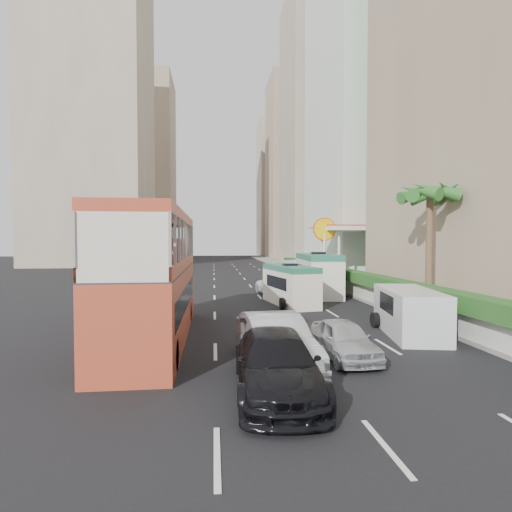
{
  "coord_description": "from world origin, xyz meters",
  "views": [
    {
      "loc": [
        -3.65,
        -16.17,
        3.91
      ],
      "look_at": [
        -1.5,
        4.0,
        3.2
      ],
      "focal_mm": 28.0,
      "sensor_mm": 36.0,
      "label": 1
    }
  ],
  "objects": [
    {
      "name": "palm_tree",
      "position": [
        7.8,
        4.0,
        3.38
      ],
      "size": [
        0.36,
        0.36,
        6.4
      ],
      "primitive_type": "cylinder",
      "color": "brown",
      "rests_on": "sidewalk"
    },
    {
      "name": "minibus_near",
      "position": [
        1.09,
        8.29,
        1.22
      ],
      "size": [
        2.79,
        5.75,
        2.44
      ],
      "primitive_type": "cube",
      "rotation": [
        0.0,
        0.0,
        0.18
      ],
      "color": "silver",
      "rests_on": "ground"
    },
    {
      "name": "van_asset",
      "position": [
        0.89,
        12.82,
        0.0
      ],
      "size": [
        2.73,
        4.72,
        1.24
      ],
      "primitive_type": "imported",
      "rotation": [
        0.0,
        0.0,
        0.16
      ],
      "color": "silver",
      "rests_on": "ground"
    },
    {
      "name": "tower_far_b",
      "position": [
        17.0,
        104.0,
        20.0
      ],
      "size": [
        14.0,
        14.0,
        40.0
      ],
      "primitive_type": "cube",
      "color": "#B7A690",
      "rests_on": "ground"
    },
    {
      "name": "shell_station",
      "position": [
        10.0,
        23.0,
        2.75
      ],
      "size": [
        6.5,
        8.0,
        5.5
      ],
      "primitive_type": "cube",
      "color": "silver",
      "rests_on": "ground"
    },
    {
      "name": "hedge",
      "position": [
        6.2,
        14.0,
        1.53
      ],
      "size": [
        1.1,
        44.0,
        0.7
      ],
      "primitive_type": "cube",
      "color": "#2D6626",
      "rests_on": "kerb_wall"
    },
    {
      "name": "tower_left_b",
      "position": [
        -22.0,
        90.0,
        23.0
      ],
      "size": [
        16.0,
        16.0,
        46.0
      ],
      "primitive_type": "cube",
      "color": "tan",
      "rests_on": "ground"
    },
    {
      "name": "tower_stripe",
      "position": [
        18.0,
        34.0,
        29.0
      ],
      "size": [
        16.0,
        18.0,
        58.0
      ],
      "primitive_type": "cube",
      "color": "white",
      "rests_on": "ground"
    },
    {
      "name": "double_decker_bus",
      "position": [
        -6.0,
        0.0,
        2.53
      ],
      "size": [
        2.5,
        11.0,
        5.06
      ],
      "primitive_type": "cube",
      "color": "#B9442A",
      "rests_on": "ground"
    },
    {
      "name": "tower_left_a",
      "position": [
        -24.0,
        55.0,
        26.0
      ],
      "size": [
        18.0,
        18.0,
        52.0
      ],
      "primitive_type": "cube",
      "color": "#B7A690",
      "rests_on": "ground"
    },
    {
      "name": "car_black",
      "position": [
        -2.03,
        -6.04,
        0.0
      ],
      "size": [
        2.34,
        5.29,
        1.51
      ],
      "primitive_type": "imported",
      "rotation": [
        0.0,
        0.0,
        -0.04
      ],
      "color": "black",
      "rests_on": "ground"
    },
    {
      "name": "car_silver_lane_a",
      "position": [
        -1.74,
        -3.96,
        0.0
      ],
      "size": [
        2.22,
        5.08,
        1.62
      ],
      "primitive_type": "imported",
      "rotation": [
        0.0,
        0.0,
        0.1
      ],
      "color": "silver",
      "rests_on": "ground"
    },
    {
      "name": "kerb_wall",
      "position": [
        6.2,
        14.0,
        0.68
      ],
      "size": [
        0.3,
        44.0,
        1.0
      ],
      "primitive_type": "cube",
      "color": "silver",
      "rests_on": "sidewalk"
    },
    {
      "name": "tower_mid",
      "position": [
        18.0,
        58.0,
        25.0
      ],
      "size": [
        16.0,
        16.0,
        50.0
      ],
      "primitive_type": "cube",
      "color": "#B7A690",
      "rests_on": "ground"
    },
    {
      "name": "sidewalk",
      "position": [
        9.0,
        25.0,
        0.09
      ],
      "size": [
        6.0,
        120.0,
        0.18
      ],
      "primitive_type": "cube",
      "color": "#99968C",
      "rests_on": "ground"
    },
    {
      "name": "ground_plane",
      "position": [
        0.0,
        0.0,
        0.0
      ],
      "size": [
        200.0,
        200.0,
        0.0
      ],
      "primitive_type": "plane",
      "color": "black",
      "rests_on": "ground"
    },
    {
      "name": "tower_far_a",
      "position": [
        17.0,
        82.0,
        22.0
      ],
      "size": [
        14.0,
        14.0,
        44.0
      ],
      "primitive_type": "cube",
      "color": "tan",
      "rests_on": "ground"
    },
    {
      "name": "panel_van_near",
      "position": [
        4.56,
        -0.23,
        0.96
      ],
      "size": [
        2.76,
        5.05,
        1.91
      ],
      "primitive_type": "cube",
      "rotation": [
        0.0,
        0.0,
        -0.18
      ],
      "color": "silver",
      "rests_on": "ground"
    },
    {
      "name": "panel_van_far",
      "position": [
        4.25,
        19.72,
        1.07
      ],
      "size": [
        2.54,
        5.5,
        2.14
      ],
      "primitive_type": "cube",
      "rotation": [
        0.0,
        0.0,
        0.07
      ],
      "color": "silver",
      "rests_on": "ground"
    },
    {
      "name": "car_silver_lane_b",
      "position": [
        0.71,
        -3.22,
        0.0
      ],
      "size": [
        1.71,
        3.83,
        1.28
      ],
      "primitive_type": "imported",
      "rotation": [
        0.0,
        0.0,
        0.05
      ],
      "color": "silver",
      "rests_on": "ground"
    },
    {
      "name": "minibus_far",
      "position": [
        4.01,
        12.56,
        1.51
      ],
      "size": [
        2.68,
        6.94,
        3.02
      ],
      "primitive_type": "cube",
      "rotation": [
        0.0,
        0.0,
        -0.06
      ],
      "color": "silver",
      "rests_on": "ground"
    }
  ]
}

